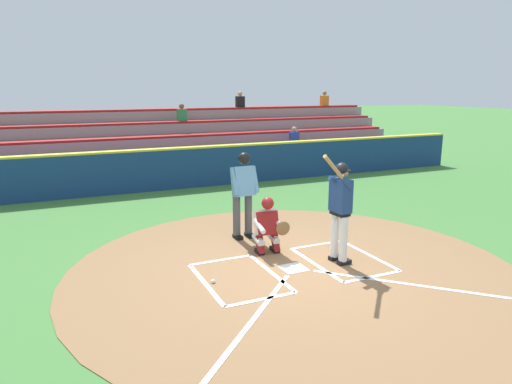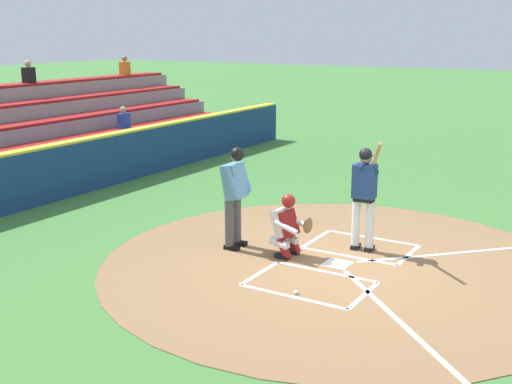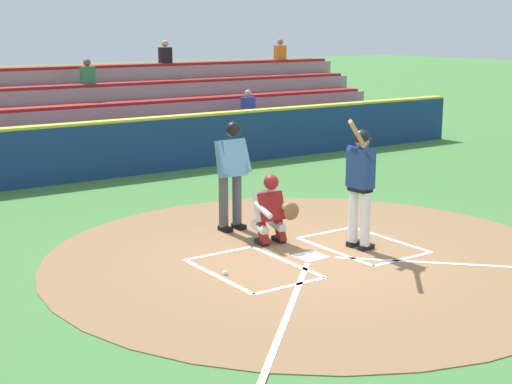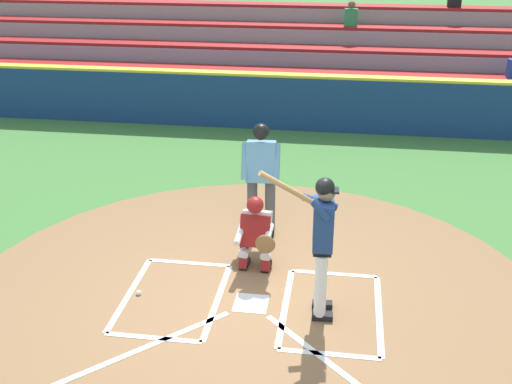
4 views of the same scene
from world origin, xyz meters
name	(u,v)px [view 2 (image 2 of 4)]	position (x,y,z in m)	size (l,w,h in m)	color
ground_plane	(337,265)	(0.00, 0.00, 0.00)	(120.00, 120.00, 0.00)	#427A38
dirt_circle	(337,264)	(0.00, 0.00, 0.01)	(8.00, 8.00, 0.01)	olive
home_plate_and_chalk	(387,273)	(0.00, 0.88, 0.01)	(7.93, 4.91, 0.01)	white
batter	(365,192)	(-0.88, 0.10, 1.10)	(0.91, 0.76, 2.13)	white
catcher	(288,224)	(0.07, -0.92, 0.59)	(0.59, 0.63, 1.13)	black
plate_umpire	(235,191)	(0.14, -1.96, 1.08)	(0.60, 0.43, 1.86)	#4C4C51
baseball	(296,292)	(1.52, 0.01, 0.04)	(0.07, 0.07, 0.07)	white
backstop_wall	(30,178)	(0.00, -7.50, 0.65)	(22.00, 0.36, 1.31)	navy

